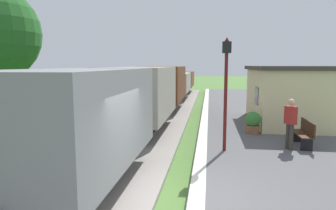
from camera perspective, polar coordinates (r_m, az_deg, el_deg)
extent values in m
plane|color=#517A38|center=(6.98, 1.96, -18.63)|extent=(160.00, 160.00, 0.00)
cube|color=silver|center=(6.84, 5.45, -16.86)|extent=(0.36, 60.00, 0.01)
cube|color=gray|center=(7.55, -17.28, -16.36)|extent=(3.80, 60.00, 0.12)
cube|color=slate|center=(7.24, -11.94, -16.12)|extent=(0.07, 60.00, 0.14)
cube|color=slate|center=(7.82, -22.26, -14.71)|extent=(0.07, 60.00, 0.14)
cube|color=gray|center=(7.32, -16.75, -2.19)|extent=(2.50, 5.60, 2.20)
cube|color=black|center=(7.53, -16.47, -9.33)|extent=(2.10, 5.15, 0.50)
cylinder|color=black|center=(9.20, -11.81, -7.73)|extent=(1.56, 0.84, 0.84)
cylinder|color=black|center=(6.13, -23.51, -16.12)|extent=(1.56, 0.84, 0.84)
cylinder|color=black|center=(10.20, -9.67, -4.71)|extent=(0.20, 0.30, 0.20)
cube|color=gray|center=(13.55, -5.15, 2.44)|extent=(2.50, 5.60, 2.20)
cube|color=black|center=(13.67, -5.10, -1.53)|extent=(2.10, 5.15, 0.50)
cylinder|color=black|center=(15.44, -3.61, -1.41)|extent=(1.56, 0.84, 0.84)
cylinder|color=black|center=(12.00, -6.99, -4.04)|extent=(1.56, 0.84, 0.84)
cylinder|color=black|center=(16.53, -2.83, 0.06)|extent=(0.20, 0.30, 0.20)
cylinder|color=black|center=(10.86, -8.57, -3.95)|extent=(0.20, 0.30, 0.20)
cube|color=brown|center=(20.02, -0.93, 4.11)|extent=(2.50, 5.60, 2.20)
cube|color=black|center=(20.10, -0.92, 1.40)|extent=(2.10, 5.15, 0.50)
cylinder|color=black|center=(21.89, -0.21, 1.25)|extent=(1.56, 0.84, 0.84)
cylinder|color=black|center=(18.38, -1.76, 0.04)|extent=(1.56, 0.84, 0.84)
cylinder|color=black|center=(23.01, 0.19, 2.18)|extent=(0.20, 0.30, 0.20)
cylinder|color=black|center=(17.21, -2.40, 0.36)|extent=(0.20, 0.30, 0.20)
cube|color=gray|center=(26.57, 1.23, 4.30)|extent=(2.50, 5.60, 1.60)
cube|color=black|center=(26.62, 1.23, 2.91)|extent=(2.10, 5.15, 0.50)
cylinder|color=black|center=(28.41, 1.64, 2.69)|extent=(1.56, 0.84, 0.84)
cylinder|color=black|center=(24.87, 0.76, 2.00)|extent=(1.56, 0.84, 0.84)
cylinder|color=black|center=(29.54, 1.88, 3.36)|extent=(0.20, 0.30, 0.20)
cylinder|color=black|center=(23.70, 0.41, 2.34)|extent=(0.20, 0.30, 0.20)
cube|color=brown|center=(33.13, 2.54, 4.94)|extent=(2.50, 5.60, 1.60)
cube|color=black|center=(33.17, 2.53, 3.81)|extent=(2.10, 5.15, 0.50)
cylinder|color=black|center=(34.96, 2.80, 3.59)|extent=(1.56, 0.84, 0.84)
cylinder|color=black|center=(31.40, 2.23, 3.15)|extent=(1.56, 0.84, 0.84)
cylinder|color=black|center=(36.10, 2.96, 4.11)|extent=(0.20, 0.30, 0.20)
cylinder|color=black|center=(30.24, 2.02, 3.46)|extent=(0.20, 0.30, 0.20)
cube|color=beige|center=(15.92, 21.47, 1.51)|extent=(3.20, 5.50, 2.60)
cube|color=#3D3833|center=(15.85, 21.71, 6.51)|extent=(3.50, 5.80, 0.18)
cube|color=black|center=(14.52, 16.33, 1.71)|extent=(0.03, 0.90, 0.80)
cube|color=#422819|center=(11.62, 23.83, -4.97)|extent=(0.42, 1.50, 0.04)
cube|color=#422819|center=(11.62, 24.80, -3.78)|extent=(0.04, 1.50, 0.45)
cube|color=black|center=(11.11, 24.62, -6.79)|extent=(0.38, 0.06, 0.42)
cube|color=black|center=(12.23, 23.00, -5.43)|extent=(0.38, 0.06, 0.42)
cylinder|color=#38332D|center=(11.00, 22.15, -5.62)|extent=(0.15, 0.15, 0.86)
cylinder|color=#38332D|center=(11.12, 21.63, -5.45)|extent=(0.15, 0.15, 0.86)
cube|color=maroon|center=(10.92, 22.07, -1.80)|extent=(0.38, 0.45, 0.60)
sphere|color=tan|center=(10.86, 22.19, 0.50)|extent=(0.22, 0.22, 0.22)
cylinder|color=brown|center=(13.12, 15.62, -4.43)|extent=(0.56, 0.56, 0.34)
sphere|color=#387A33|center=(13.04, 15.68, -2.60)|extent=(0.64, 0.64, 0.64)
cylinder|color=#591414|center=(10.04, 10.74, 0.39)|extent=(0.11, 0.11, 3.20)
cube|color=black|center=(9.99, 10.99, 10.58)|extent=(0.28, 0.28, 0.36)
sphere|color=#F2E5BF|center=(9.99, 10.99, 10.58)|extent=(0.20, 0.20, 0.20)
cone|color=#591414|center=(10.00, 11.03, 11.95)|extent=(0.20, 0.20, 0.16)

